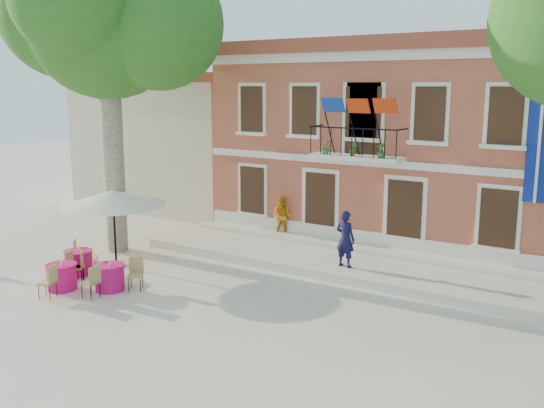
{
  "coord_description": "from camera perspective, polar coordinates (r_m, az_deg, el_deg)",
  "views": [
    {
      "loc": [
        10.79,
        -12.89,
        5.88
      ],
      "look_at": [
        -0.05,
        3.5,
        2.02
      ],
      "focal_mm": 40.0,
      "sensor_mm": 36.0,
      "label": 1
    }
  ],
  "objects": [
    {
      "name": "cafe_table_0",
      "position": [
        18.82,
        -19.18,
        -6.4
      ],
      "size": [
        1.09,
        1.94,
        0.95
      ],
      "color": "#DE1469",
      "rests_on": "ground"
    },
    {
      "name": "pedestrian_navy",
      "position": [
        18.97,
        6.91,
        -3.27
      ],
      "size": [
        0.7,
        0.51,
        1.79
      ],
      "primitive_type": "imported",
      "rotation": [
        0.0,
        0.0,
        3.02
      ],
      "color": "#101137",
      "rests_on": "terrace"
    },
    {
      "name": "main_building",
      "position": [
        24.6,
        12.49,
        5.95
      ],
      "size": [
        13.5,
        9.59,
        7.5
      ],
      "color": "#BD5844",
      "rests_on": "ground"
    },
    {
      "name": "plane_tree_west",
      "position": [
        22.08,
        -15.35,
        16.46
      ],
      "size": [
        5.59,
        5.59,
        10.98
      ],
      "color": "#A59E84",
      "rests_on": "ground"
    },
    {
      "name": "terrace",
      "position": [
        20.23,
        6.3,
        -5.42
      ],
      "size": [
        14.0,
        3.4,
        0.3
      ],
      "primitive_type": "cube",
      "color": "silver",
      "rests_on": "ground"
    },
    {
      "name": "ground",
      "position": [
        17.81,
        -6.14,
        -8.24
      ],
      "size": [
        90.0,
        90.0,
        0.0
      ],
      "primitive_type": "plane",
      "color": "beige",
      "rests_on": "ground"
    },
    {
      "name": "patio_umbrella",
      "position": [
        20.28,
        -14.74,
        0.53
      ],
      "size": [
        3.42,
        3.42,
        2.54
      ],
      "color": "black",
      "rests_on": "ground"
    },
    {
      "name": "neighbor_west",
      "position": [
        31.46,
        -6.87,
        6.17
      ],
      "size": [
        9.4,
        9.4,
        6.4
      ],
      "color": "beige",
      "rests_on": "ground"
    },
    {
      "name": "pedestrian_orange",
      "position": [
        22.56,
        0.96,
        -1.2
      ],
      "size": [
        0.87,
        0.75,
        1.54
      ],
      "primitive_type": "imported",
      "rotation": [
        0.0,
        0.0,
        0.24
      ],
      "color": "orange",
      "rests_on": "terrace"
    },
    {
      "name": "cafe_table_1",
      "position": [
        20.14,
        -17.73,
        -5.16
      ],
      "size": [
        1.64,
        1.66,
        0.95
      ],
      "color": "#DE1469",
      "rests_on": "ground"
    },
    {
      "name": "cafe_table_3",
      "position": [
        18.36,
        -15.04,
        -6.56
      ],
      "size": [
        1.87,
        1.69,
        0.95
      ],
      "color": "#DE1469",
      "rests_on": "ground"
    }
  ]
}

